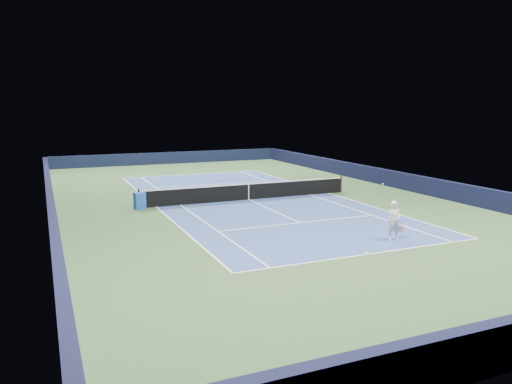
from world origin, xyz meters
name	(u,v)px	position (x,y,z in m)	size (l,w,h in m)	color
ground	(249,200)	(0.00, 0.00, 0.00)	(40.00, 40.00, 0.00)	#2F4C29
wall_far	(169,158)	(0.00, 19.82, 0.55)	(22.00, 0.35, 1.10)	black
wall_right	(397,180)	(10.82, 0.00, 0.55)	(0.35, 40.00, 1.10)	black
wall_left	(50,205)	(-10.82, 0.00, 0.55)	(0.35, 40.00, 1.10)	black
court_surface	(249,200)	(0.00, 0.00, 0.00)	(10.97, 23.77, 0.01)	navy
baseline_far	(192,174)	(0.00, 11.88, 0.01)	(10.97, 0.08, 0.00)	white
baseline_near	(370,254)	(0.00, -11.88, 0.01)	(10.97, 0.08, 0.00)	white
sideline_doubles_right	(328,193)	(5.49, 0.00, 0.01)	(0.08, 23.77, 0.00)	white
sideline_doubles_left	(156,207)	(-5.49, 0.00, 0.01)	(0.08, 23.77, 0.00)	white
sideline_singles_right	(310,195)	(4.12, 0.00, 0.01)	(0.08, 23.77, 0.00)	white
sideline_singles_left	(181,205)	(-4.12, 0.00, 0.01)	(0.08, 23.77, 0.00)	white
service_line_far	(214,184)	(0.00, 6.40, 0.01)	(8.23, 0.08, 0.00)	white
service_line_near	(300,223)	(0.00, -6.40, 0.01)	(8.23, 0.08, 0.00)	white
center_service_line	(249,200)	(0.00, 0.00, 0.01)	(0.08, 12.80, 0.00)	white
center_mark_far	(193,174)	(0.00, 11.73, 0.01)	(0.08, 0.30, 0.00)	white
center_mark_near	(367,253)	(0.00, -11.73, 0.01)	(0.08, 0.30, 0.00)	white
tennis_net	(249,191)	(0.00, 0.00, 0.50)	(12.90, 0.10, 1.07)	black
sponsor_cube	(140,201)	(-6.40, -0.18, 0.45)	(0.62, 0.58, 0.90)	#1D4DAE
tennis_player	(394,221)	(2.10, -10.63, 0.82)	(0.78, 1.26, 2.23)	white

